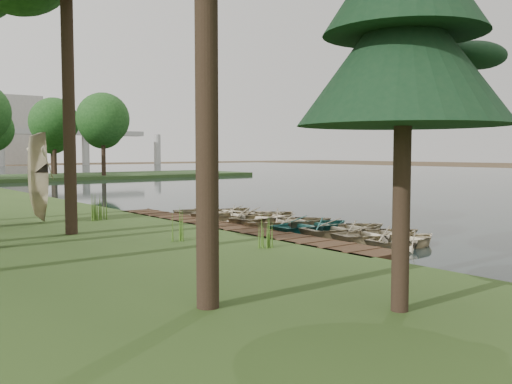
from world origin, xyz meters
TOP-DOWN VIEW (x-y plane):
  - ground at (0.00, 0.00)m, footprint 300.00×300.00m
  - water at (30.00, 20.00)m, footprint 130.00×200.00m
  - boardwalk at (-1.60, 0.00)m, footprint 1.60×16.00m
  - peninsula at (8.00, 50.00)m, footprint 50.00×14.00m
  - far_trees at (4.67, 50.00)m, footprint 45.60×5.60m
  - building_a at (30.00, 140.00)m, footprint 10.00×8.00m
  - rowboat_0 at (1.17, -6.44)m, footprint 3.07×2.23m
  - rowboat_1 at (1.16, -5.39)m, footprint 3.95×3.18m
  - rowboat_2 at (1.25, -3.74)m, footprint 3.98×3.09m
  - rowboat_3 at (0.89, -2.32)m, footprint 3.65×2.62m
  - rowboat_4 at (0.83, -0.94)m, footprint 4.55×3.90m
  - rowboat_5 at (1.12, 0.76)m, footprint 4.63×3.82m
  - rowboat_6 at (0.73, 1.95)m, footprint 4.68×3.95m
  - rowboat_7 at (0.96, 3.66)m, footprint 4.29×3.52m
  - rowboat_8 at (0.77, 5.16)m, footprint 3.72×3.29m
  - stored_rowboat at (-6.91, 5.68)m, footprint 3.91×2.94m
  - pine_tree at (-6.02, -11.78)m, footprint 3.80×3.80m
  - reeds_0 at (-3.65, -4.90)m, footprint 0.60×0.60m
  - reeds_1 at (-5.00, -2.07)m, footprint 0.60×0.60m
  - reeds_2 at (-4.59, 5.10)m, footprint 0.60×0.60m
  - reeds_3 at (-4.94, 4.96)m, footprint 0.60×0.60m

SIDE VIEW (x-z plane):
  - ground at x=0.00m, z-range 0.00..0.00m
  - water at x=30.00m, z-range 0.00..0.05m
  - boardwalk at x=-1.60m, z-range 0.00..0.30m
  - peninsula at x=8.00m, z-range 0.00..0.45m
  - rowboat_0 at x=1.17m, z-range 0.05..0.68m
  - rowboat_8 at x=0.77m, z-range 0.05..0.69m
  - rowboat_1 at x=1.16m, z-range 0.05..0.77m
  - rowboat_3 at x=0.89m, z-range 0.05..0.80m
  - rowboat_2 at x=1.25m, z-range 0.05..0.80m
  - rowboat_7 at x=0.96m, z-range 0.05..0.83m
  - rowboat_4 at x=0.83m, z-range 0.05..0.84m
  - rowboat_6 at x=0.73m, z-range 0.05..0.88m
  - rowboat_5 at x=1.12m, z-range 0.05..0.88m
  - stored_rowboat at x=-6.91m, z-range 0.30..1.07m
  - reeds_0 at x=-3.65m, z-range 0.30..1.25m
  - reeds_2 at x=-4.59m, z-range 0.30..1.34m
  - reeds_1 at x=-5.00m, z-range 0.30..1.34m
  - reeds_3 at x=-4.94m, z-range 0.30..1.44m
  - pine_tree at x=-6.02m, z-range 1.47..9.93m
  - far_trees at x=4.67m, z-range 2.03..10.83m
  - building_a at x=30.00m, z-range 0.00..18.00m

